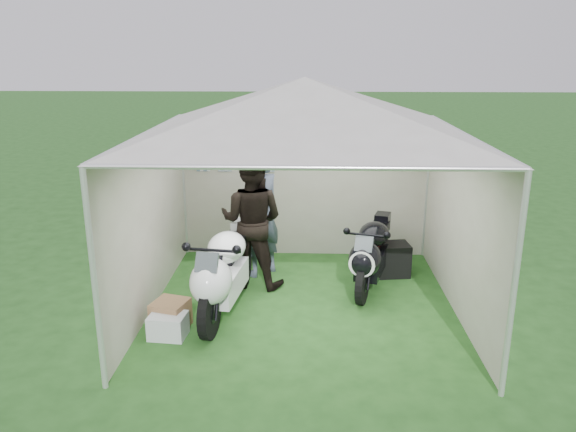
% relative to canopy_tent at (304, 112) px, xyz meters
% --- Properties ---
extents(ground, '(80.00, 80.00, 0.00)m').
position_rel_canopy_tent_xyz_m(ground, '(0.00, -0.03, -2.58)').
color(ground, '#1E4818').
rests_on(ground, ground).
extents(canopy_tent, '(5.66, 5.66, 3.00)m').
position_rel_canopy_tent_xyz_m(canopy_tent, '(0.00, 0.00, 0.00)').
color(canopy_tent, silver).
rests_on(canopy_tent, ground).
extents(motorcycle_white, '(0.66, 2.19, 1.08)m').
position_rel_canopy_tent_xyz_m(motorcycle_white, '(-1.01, -0.31, -1.97)').
color(motorcycle_white, black).
rests_on(motorcycle_white, ground).
extents(motorcycle_black, '(0.83, 1.91, 0.96)m').
position_rel_canopy_tent_xyz_m(motorcycle_black, '(0.97, 0.60, -2.04)').
color(motorcycle_black, black).
rests_on(motorcycle_black, ground).
extents(paddock_stand, '(0.41, 0.32, 0.27)m').
position_rel_canopy_tent_xyz_m(paddock_stand, '(1.23, 1.45, -2.44)').
color(paddock_stand, blue).
rests_on(paddock_stand, ground).
extents(person_dark_jacket, '(1.09, 0.94, 1.95)m').
position_rel_canopy_tent_xyz_m(person_dark_jacket, '(-0.74, 0.65, -1.60)').
color(person_dark_jacket, black).
rests_on(person_dark_jacket, ground).
extents(person_blue_jacket, '(0.82, 0.83, 1.94)m').
position_rel_canopy_tent_xyz_m(person_blue_jacket, '(-0.65, 1.06, -1.61)').
color(person_blue_jacket, slate).
rests_on(person_blue_jacket, ground).
extents(equipment_box, '(0.55, 0.46, 0.50)m').
position_rel_canopy_tent_xyz_m(equipment_box, '(1.34, 1.08, -2.33)').
color(equipment_box, black).
rests_on(equipment_box, ground).
extents(crate_0, '(0.46, 0.37, 0.29)m').
position_rel_canopy_tent_xyz_m(crate_0, '(-1.61, -0.96, -2.43)').
color(crate_0, silver).
rests_on(crate_0, ground).
extents(crate_1, '(0.49, 0.49, 0.35)m').
position_rel_canopy_tent_xyz_m(crate_1, '(-1.63, -0.74, -2.40)').
color(crate_1, brown).
rests_on(crate_1, ground).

